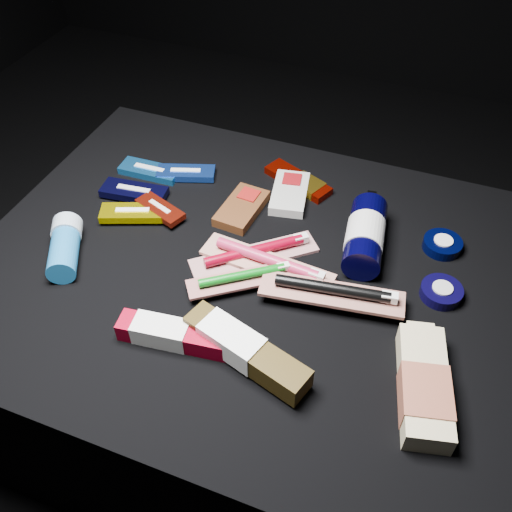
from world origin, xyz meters
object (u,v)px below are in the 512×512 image
(toothpaste_carton_red, at_px, (171,334))
(deodorant_stick, at_px, (65,247))
(lotion_bottle, at_px, (365,235))
(bodywash_bottle, at_px, (424,387))

(toothpaste_carton_red, bearing_deg, deodorant_stick, 152.02)
(lotion_bottle, bearing_deg, toothpaste_carton_red, -134.28)
(bodywash_bottle, relative_size, toothpaste_carton_red, 1.10)
(deodorant_stick, distance_m, toothpaste_carton_red, 0.28)
(lotion_bottle, distance_m, deodorant_stick, 0.54)
(deodorant_stick, bearing_deg, toothpaste_carton_red, -49.55)
(lotion_bottle, xyz_separation_m, bodywash_bottle, (0.15, -0.27, -0.01))
(lotion_bottle, xyz_separation_m, deodorant_stick, (-0.49, -0.21, -0.01))
(bodywash_bottle, bearing_deg, lotion_bottle, 106.10)
(lotion_bottle, distance_m, bodywash_bottle, 0.31)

